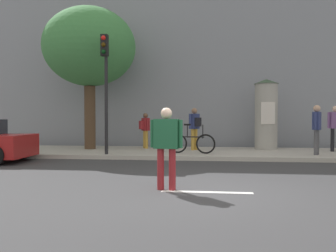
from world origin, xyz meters
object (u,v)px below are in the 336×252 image
object	(u,v)px
pedestrian_near_pole	(195,125)
poster_column	(266,114)
street_tree	(90,48)
pedestrian_in_light_jacket	(145,127)
pedestrian_tallest	(335,124)
pedestrian_in_dark_shirt	(317,125)
bicycle_leaning	(191,143)
pedestrian_in_red_top	(166,141)
traffic_light	(105,74)

from	to	relation	value
pedestrian_near_pole	poster_column	bearing A→B (deg)	13.52
poster_column	street_tree	xyz separation A→B (m)	(-7.37, -0.71, 2.77)
poster_column	pedestrian_in_light_jacket	bearing A→B (deg)	-177.63
pedestrian_tallest	pedestrian_in_dark_shirt	world-z (taller)	pedestrian_tallest
poster_column	bicycle_leaning	xyz separation A→B (m)	(-3.02, -2.10, -1.10)
poster_column	pedestrian_tallest	xyz separation A→B (m)	(2.53, -0.72, -0.42)
poster_column	pedestrian_in_dark_shirt	distance (m)	2.57
street_tree	pedestrian_in_red_top	distance (m)	9.02
traffic_light	pedestrian_in_red_top	bearing A→B (deg)	-61.28
pedestrian_tallest	poster_column	bearing A→B (deg)	164.11
street_tree	bicycle_leaning	xyz separation A→B (m)	(4.35, -1.39, -3.87)
pedestrian_in_dark_shirt	bicycle_leaning	world-z (taller)	pedestrian_in_dark_shirt
pedestrian_tallest	pedestrian_near_pole	xyz separation A→B (m)	(-5.48, 0.01, -0.04)
poster_column	pedestrian_tallest	bearing A→B (deg)	-15.89
pedestrian_in_light_jacket	pedestrian_in_dark_shirt	world-z (taller)	pedestrian_in_dark_shirt
pedestrian_in_red_top	pedestrian_near_pole	distance (m)	7.27
pedestrian_in_light_jacket	poster_column	bearing A→B (deg)	2.37
street_tree	pedestrian_near_pole	xyz separation A→B (m)	(4.42, 0.00, -3.24)
pedestrian_near_pole	pedestrian_in_dark_shirt	xyz separation A→B (m)	(4.37, -1.39, 0.03)
pedestrian_in_dark_shirt	traffic_light	bearing A→B (deg)	-174.14
poster_column	street_tree	bearing A→B (deg)	-174.48
bicycle_leaning	pedestrian_in_light_jacket	bearing A→B (deg)	137.74
pedestrian_near_pole	pedestrian_in_dark_shirt	world-z (taller)	pedestrian_in_dark_shirt
pedestrian_tallest	street_tree	bearing A→B (deg)	179.96
poster_column	pedestrian_near_pole	size ratio (longest dim) A/B	1.71
pedestrian_in_red_top	pedestrian_in_dark_shirt	size ratio (longest dim) A/B	0.94
street_tree	bicycle_leaning	world-z (taller)	street_tree
pedestrian_in_light_jacket	pedestrian_tallest	size ratio (longest dim) A/B	0.85
pedestrian_in_dark_shirt	pedestrian_in_light_jacket	bearing A→B (deg)	163.85
pedestrian_tallest	bicycle_leaning	distance (m)	5.76
pedestrian_in_red_top	pedestrian_tallest	size ratio (longest dim) A/B	0.94
street_tree	pedestrian_in_dark_shirt	world-z (taller)	street_tree
traffic_light	bicycle_leaning	xyz separation A→B (m)	(3.03, 0.76, -2.47)
traffic_light	pedestrian_near_pole	xyz separation A→B (m)	(3.10, 2.15, -1.84)
traffic_light	bicycle_leaning	distance (m)	3.99
street_tree	pedestrian_in_light_jacket	distance (m)	4.09
bicycle_leaning	pedestrian_in_red_top	bearing A→B (deg)	-92.30
pedestrian_in_red_top	pedestrian_near_pole	world-z (taller)	pedestrian_near_pole
traffic_light	street_tree	distance (m)	2.88
traffic_light	pedestrian_in_light_jacket	xyz separation A→B (m)	(0.95, 2.65, -1.96)
poster_column	pedestrian_in_light_jacket	distance (m)	5.14
traffic_light	pedestrian_in_light_jacket	bearing A→B (deg)	70.27
poster_column	bicycle_leaning	bearing A→B (deg)	-145.14
traffic_light	poster_column	size ratio (longest dim) A/B	1.45
street_tree	pedestrian_near_pole	size ratio (longest dim) A/B	3.46
pedestrian_in_red_top	bicycle_leaning	size ratio (longest dim) A/B	0.95
bicycle_leaning	poster_column	bearing A→B (deg)	34.86
pedestrian_in_light_jacket	bicycle_leaning	xyz separation A→B (m)	(2.08, -1.89, -0.51)
traffic_light	pedestrian_tallest	distance (m)	9.02
poster_column	bicycle_leaning	world-z (taller)	poster_column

